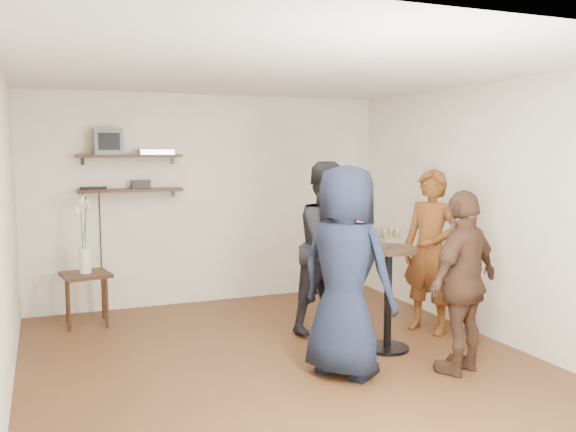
# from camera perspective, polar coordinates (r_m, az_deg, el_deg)

# --- Properties ---
(room) EXTENTS (4.58, 5.08, 2.68)m
(room) POSITION_cam_1_polar(r_m,az_deg,el_deg) (5.36, -0.41, -0.47)
(room) COLOR #452C16
(room) RESTS_ON ground
(shelf_upper) EXTENTS (1.20, 0.25, 0.04)m
(shelf_upper) POSITION_cam_1_polar(r_m,az_deg,el_deg) (7.39, -14.59, 5.45)
(shelf_upper) COLOR black
(shelf_upper) RESTS_ON room
(shelf_lower) EXTENTS (1.20, 0.25, 0.04)m
(shelf_lower) POSITION_cam_1_polar(r_m,az_deg,el_deg) (7.41, -14.50, 2.36)
(shelf_lower) COLOR black
(shelf_lower) RESTS_ON room
(crt_monitor) EXTENTS (0.32, 0.30, 0.30)m
(crt_monitor) POSITION_cam_1_polar(r_m,az_deg,el_deg) (7.37, -16.51, 6.70)
(crt_monitor) COLOR #59595B
(crt_monitor) RESTS_ON shelf_upper
(dvd_deck) EXTENTS (0.40, 0.24, 0.06)m
(dvd_deck) POSITION_cam_1_polar(r_m,az_deg,el_deg) (7.44, -12.24, 5.88)
(dvd_deck) COLOR silver
(dvd_deck) RESTS_ON shelf_upper
(radio) EXTENTS (0.22, 0.10, 0.10)m
(radio) POSITION_cam_1_polar(r_m,az_deg,el_deg) (7.42, -13.61, 2.91)
(radio) COLOR black
(radio) RESTS_ON shelf_lower
(power_strip) EXTENTS (0.30, 0.05, 0.03)m
(power_strip) POSITION_cam_1_polar(r_m,az_deg,el_deg) (7.41, -17.76, 2.51)
(power_strip) COLOR black
(power_strip) RESTS_ON shelf_lower
(side_table) EXTENTS (0.56, 0.56, 0.58)m
(side_table) POSITION_cam_1_polar(r_m,az_deg,el_deg) (7.07, -18.39, -5.84)
(side_table) COLOR black
(side_table) RESTS_ON room
(vase_lilies) EXTENTS (0.19, 0.19, 0.89)m
(vase_lilies) POSITION_cam_1_polar(r_m,az_deg,el_deg) (7.00, -18.51, -2.83)
(vase_lilies) COLOR silver
(vase_lilies) RESTS_ON side_table
(drinks_table) EXTENTS (0.55, 0.55, 1.00)m
(drinks_table) POSITION_cam_1_polar(r_m,az_deg,el_deg) (5.94, 9.35, -6.33)
(drinks_table) COLOR black
(drinks_table) RESTS_ON room
(wine_glass_fl) EXTENTS (0.07, 0.07, 0.20)m
(wine_glass_fl) POSITION_cam_1_polar(r_m,az_deg,el_deg) (5.78, 9.12, -1.66)
(wine_glass_fl) COLOR silver
(wine_glass_fl) RESTS_ON drinks_table
(wine_glass_fr) EXTENTS (0.06, 0.06, 0.19)m
(wine_glass_fr) POSITION_cam_1_polar(r_m,az_deg,el_deg) (5.85, 10.17, -1.67)
(wine_glass_fr) COLOR silver
(wine_glass_fr) RESTS_ON drinks_table
(wine_glass_bl) EXTENTS (0.06, 0.06, 0.19)m
(wine_glass_bl) POSITION_cam_1_polar(r_m,az_deg,el_deg) (5.91, 8.95, -1.61)
(wine_glass_bl) COLOR silver
(wine_glass_bl) RESTS_ON drinks_table
(wine_glass_br) EXTENTS (0.07, 0.07, 0.20)m
(wine_glass_br) POSITION_cam_1_polar(r_m,az_deg,el_deg) (5.89, 9.62, -1.54)
(wine_glass_br) COLOR silver
(wine_glass_br) RESTS_ON drinks_table
(person_plaid) EXTENTS (0.64, 0.74, 1.72)m
(person_plaid) POSITION_cam_1_polar(r_m,az_deg,el_deg) (6.58, 13.19, -3.25)
(person_plaid) COLOR #A21612
(person_plaid) RESTS_ON room
(person_dark) EXTENTS (1.04, 0.92, 1.80)m
(person_dark) POSITION_cam_1_polar(r_m,az_deg,el_deg) (6.44, 4.00, -2.93)
(person_dark) COLOR black
(person_dark) RESTS_ON room
(person_navy) EXTENTS (0.96, 1.05, 1.80)m
(person_navy) POSITION_cam_1_polar(r_m,az_deg,el_deg) (5.19, 5.44, -5.18)
(person_navy) COLOR black
(person_navy) RESTS_ON room
(person_brown) EXTENTS (1.01, 0.70, 1.59)m
(person_brown) POSITION_cam_1_polar(r_m,az_deg,el_deg) (5.47, 16.11, -5.98)
(person_brown) COLOR #432A1C
(person_brown) RESTS_ON room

